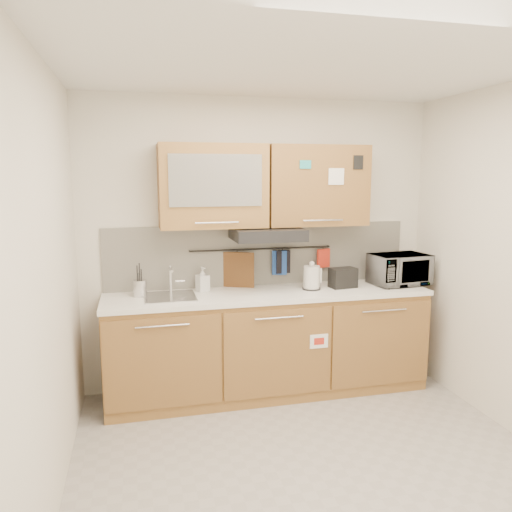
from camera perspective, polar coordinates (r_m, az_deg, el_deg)
floor at (r=3.64m, az=6.73°, el=-22.73°), size 3.20×3.20×0.00m
ceiling at (r=3.16m, az=7.69°, el=21.51°), size 3.20×3.20×0.00m
wall_back at (r=4.56m, az=0.49°, el=1.40°), size 3.20×0.00×3.20m
wall_left at (r=2.99m, az=-22.89°, el=-3.55°), size 0.00×3.00×3.00m
base_cabinet at (r=4.49m, az=1.45°, el=-10.52°), size 2.80×0.64×0.88m
countertop at (r=4.34m, az=1.49°, el=-4.38°), size 2.82×0.62×0.04m
backsplash at (r=4.57m, az=0.53°, el=0.14°), size 2.80×0.02×0.56m
upper_cabinets at (r=4.35m, az=1.01°, el=8.03°), size 1.82×0.37×0.70m
range_hood at (r=4.31m, az=1.31°, el=2.54°), size 0.60×0.46×0.10m
sink at (r=4.22m, az=-9.81°, el=-4.58°), size 0.42×0.40×0.26m
utensil_rail at (r=4.52m, az=0.65°, el=0.82°), size 1.30×0.02×0.02m
utensil_crock at (r=4.27m, az=-13.11°, el=-3.57°), size 0.14×0.14×0.28m
kettle at (r=4.44m, az=6.38°, el=-2.53°), size 0.19×0.17×0.25m
toaster at (r=4.56m, az=9.91°, el=-2.44°), size 0.25×0.17×0.18m
microwave at (r=4.79m, az=16.05°, el=-1.48°), size 0.55×0.40×0.28m
soap_bottle at (r=4.37m, az=-6.13°, el=-2.65°), size 0.12×0.13×0.21m
cutting_board at (r=4.49m, az=-2.12°, el=-1.91°), size 0.28×0.14×0.37m
oven_mitt at (r=4.57m, az=2.69°, el=-0.77°), size 0.14×0.06×0.22m
dark_pouch at (r=4.58m, az=3.09°, el=-0.67°), size 0.14×0.06×0.21m
pot_holder at (r=4.71m, az=7.72°, el=-0.25°), size 0.14×0.07×0.17m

